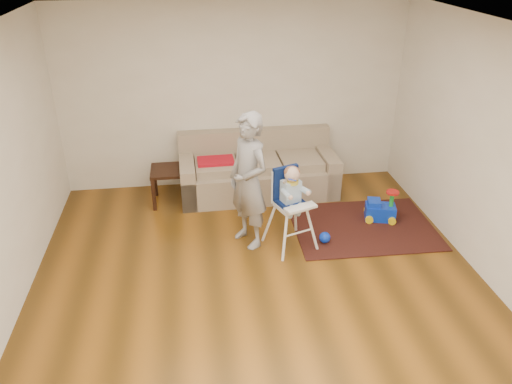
{
  "coord_description": "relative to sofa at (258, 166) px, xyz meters",
  "views": [
    {
      "loc": [
        -0.65,
        -4.28,
        3.44
      ],
      "look_at": [
        0.0,
        0.4,
        1.0
      ],
      "focal_mm": 35.0,
      "sensor_mm": 36.0,
      "label": 1
    }
  ],
  "objects": [
    {
      "name": "ground",
      "position": [
        -0.29,
        -2.3,
        -0.44
      ],
      "size": [
        5.5,
        5.5,
        0.0
      ],
      "primitive_type": "plane",
      "color": "#4C300E",
      "rests_on": "ground"
    },
    {
      "name": "room_envelope",
      "position": [
        -0.29,
        -1.77,
        1.44
      ],
      "size": [
        5.04,
        5.52,
        2.72
      ],
      "color": "beige",
      "rests_on": "ground"
    },
    {
      "name": "sofa",
      "position": [
        0.0,
        0.0,
        0.0
      ],
      "size": [
        2.29,
        0.97,
        0.88
      ],
      "rotation": [
        0.0,
        0.0,
        0.02
      ],
      "color": "gray",
      "rests_on": "ground"
    },
    {
      "name": "side_table",
      "position": [
        -1.28,
        -0.1,
        -0.18
      ],
      "size": [
        0.51,
        0.51,
        0.51
      ],
      "primitive_type": null,
      "color": "black",
      "rests_on": "ground"
    },
    {
      "name": "area_rug",
      "position": [
        1.24,
        -1.18,
        -0.43
      ],
      "size": [
        1.86,
        1.41,
        0.01
      ],
      "primitive_type": "cube",
      "rotation": [
        0.0,
        0.0,
        -0.02
      ],
      "color": "black",
      "rests_on": "ground"
    },
    {
      "name": "ride_on_toy",
      "position": [
        1.52,
        -1.02,
        -0.21
      ],
      "size": [
        0.45,
        0.37,
        0.43
      ],
      "primitive_type": null,
      "rotation": [
        0.0,
        0.0,
        -0.25
      ],
      "color": "#0D36DA",
      "rests_on": "area_rug"
    },
    {
      "name": "toy_ball",
      "position": [
        0.63,
        -1.49,
        -0.35
      ],
      "size": [
        0.14,
        0.14,
        0.14
      ],
      "primitive_type": "sphere",
      "color": "#0D36DA",
      "rests_on": "area_rug"
    },
    {
      "name": "high_chair",
      "position": [
        0.19,
        -1.47,
        0.08
      ],
      "size": [
        0.64,
        0.64,
        1.08
      ],
      "rotation": [
        0.0,
        0.0,
        0.35
      ],
      "color": "white",
      "rests_on": "ground"
    },
    {
      "name": "adult",
      "position": [
        -0.3,
        -1.32,
        0.4
      ],
      "size": [
        0.66,
        0.73,
        1.69
      ],
      "primitive_type": "imported",
      "rotation": [
        0.0,
        0.0,
        -1.05
      ],
      "color": "gray",
      "rests_on": "ground"
    }
  ]
}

